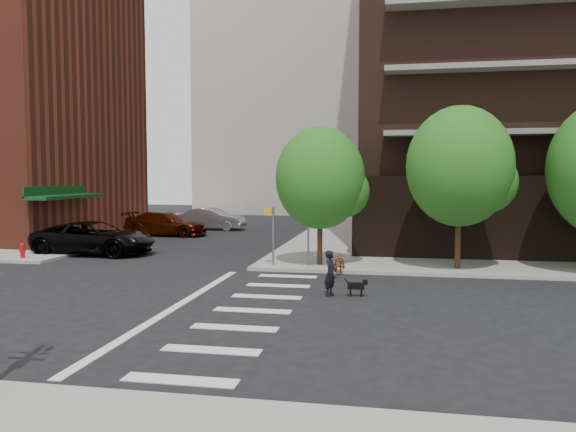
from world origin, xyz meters
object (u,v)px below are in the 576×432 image
parked_car_black (94,238)px  scooter (339,265)px  fire_hydrant (22,250)px  parked_car_silver (212,219)px  dog_walker (330,273)px  parked_car_maroon (166,224)px

parked_car_black → scooter: (13.25, -4.00, -0.40)m
scooter → fire_hydrant: bearing=-175.8°
parked_car_silver → dog_walker: size_ratio=3.24×
scooter → dog_walker: (0.09, -3.99, 0.32)m
parked_car_black → parked_car_silver: bearing=-6.9°
parked_car_silver → scooter: size_ratio=2.84×
fire_hydrant → parked_car_black: parked_car_black is taller
parked_car_silver → dog_walker: (11.60, -22.34, -0.05)m
fire_hydrant → parked_car_maroon: 12.42m
parked_car_black → parked_car_maroon: bearing=-0.0°
fire_hydrant → parked_car_black: size_ratio=0.12×
fire_hydrant → scooter: 15.60m
fire_hydrant → parked_car_maroon: parked_car_maroon is taller
parked_car_black → dog_walker: (13.33, -7.99, -0.08)m
fire_hydrant → scooter: size_ratio=0.40×
parked_car_maroon → parked_car_silver: 5.15m
fire_hydrant → dog_walker: size_ratio=0.46×
scooter → parked_car_silver: bearing=131.1°
dog_walker → parked_car_black: bearing=72.8°
fire_hydrant → dog_walker: dog_walker is taller
parked_car_maroon → parked_car_silver: size_ratio=1.12×
fire_hydrant → parked_car_maroon: size_ratio=0.13×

